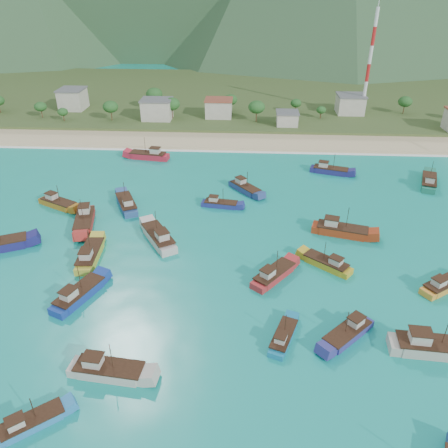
# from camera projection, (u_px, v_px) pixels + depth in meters

# --- Properties ---
(ground) EXTENTS (600.00, 600.00, 0.00)m
(ground) POSITION_uv_depth(u_px,v_px,m) (203.00, 288.00, 77.61)
(ground) COLOR #0B7C7F
(ground) RESTS_ON ground
(beach) EXTENTS (400.00, 18.00, 1.20)m
(beach) POSITION_uv_depth(u_px,v_px,m) (227.00, 141.00, 146.02)
(beach) COLOR beige
(beach) RESTS_ON ground
(land) EXTENTS (400.00, 110.00, 2.40)m
(land) POSITION_uv_depth(u_px,v_px,m) (234.00, 97.00, 198.84)
(land) COLOR #385123
(land) RESTS_ON ground
(surf_line) EXTENTS (400.00, 2.50, 0.08)m
(surf_line) POSITION_uv_depth(u_px,v_px,m) (225.00, 151.00, 137.79)
(surf_line) COLOR white
(surf_line) RESTS_ON ground
(village) EXTENTS (212.67, 28.54, 7.45)m
(village) POSITION_uv_depth(u_px,v_px,m) (255.00, 108.00, 163.54)
(village) COLOR beige
(village) RESTS_ON ground
(vegetation) EXTENTS (276.61, 26.00, 8.53)m
(vegetation) POSITION_uv_depth(u_px,v_px,m) (227.00, 107.00, 164.38)
(vegetation) COLOR #235623
(vegetation) RESTS_ON ground
(radio_tower) EXTENTS (1.20, 1.20, 37.27)m
(radio_tower) POSITION_uv_depth(u_px,v_px,m) (369.00, 64.00, 158.54)
(radio_tower) COLOR red
(radio_tower) RESTS_ON ground
(boat_2) EXTENTS (9.58, 7.75, 5.69)m
(boat_2) POSITION_uv_depth(u_px,v_px,m) (444.00, 286.00, 77.28)
(boat_2) COLOR orange
(boat_2) RESTS_ON ground
(boat_4) EXTENTS (12.59, 4.59, 7.29)m
(boat_4) POSITION_uv_depth(u_px,v_px,m) (433.00, 347.00, 64.07)
(boat_4) COLOR #ABA699
(boat_4) RESTS_ON ground
(boat_5) EXTENTS (11.01, 4.30, 6.34)m
(boat_5) POSITION_uv_depth(u_px,v_px,m) (108.00, 371.00, 60.52)
(boat_5) COLOR #BAB4A8
(boat_5) RESTS_ON ground
(boat_6) EXTENTS (7.24, 11.24, 6.41)m
(boat_6) POSITION_uv_depth(u_px,v_px,m) (79.00, 295.00, 74.82)
(boat_6) COLOR navy
(boat_6) RESTS_ON ground
(boat_8) EXTENTS (10.63, 7.42, 6.13)m
(boat_8) POSITION_uv_depth(u_px,v_px,m) (58.00, 204.00, 104.66)
(boat_8) COLOR #AF6D1C
(boat_8) RESTS_ON ground
(boat_9) EXTENTS (11.01, 6.02, 6.24)m
(boat_9) POSITION_uv_depth(u_px,v_px,m) (330.00, 171.00, 122.23)
(boat_9) COLOR navy
(boat_9) RESTS_ON ground
(boat_11) EXTENTS (9.29, 8.21, 5.68)m
(boat_11) POSITION_uv_depth(u_px,v_px,m) (327.00, 264.00, 83.06)
(boat_11) COLOR gold
(boat_11) RESTS_ON ground
(boat_12) EXTENTS (8.87, 9.83, 6.06)m
(boat_12) POSITION_uv_depth(u_px,v_px,m) (245.00, 189.00, 112.09)
(boat_12) COLOR navy
(boat_12) RESTS_ON ground
(boat_13) EXTENTS (9.37, 12.16, 7.14)m
(boat_13) POSITION_uv_depth(u_px,v_px,m) (159.00, 238.00, 90.80)
(boat_13) COLOR #BCB2AB
(boat_13) RESTS_ON ground
(boat_16) EXTENTS (6.13, 12.54, 7.12)m
(boat_16) POSITION_uv_depth(u_px,v_px,m) (85.00, 221.00, 96.98)
(boat_16) COLOR #AE2A25
(boat_16) RESTS_ON ground
(boat_17) EXTENTS (9.13, 8.95, 5.83)m
(boat_17) POSITION_uv_depth(u_px,v_px,m) (348.00, 334.00, 66.90)
(boat_17) COLOR navy
(boat_17) RESTS_ON ground
(boat_18) EXTENTS (12.40, 6.53, 7.03)m
(boat_18) POSITION_uv_depth(u_px,v_px,m) (341.00, 231.00, 93.33)
(boat_18) COLOR #953014
(boat_18) RESTS_ON ground
(boat_19) EXTENTS (8.22, 7.12, 4.99)m
(boat_19) POSITION_uv_depth(u_px,v_px,m) (31.00, 423.00, 53.73)
(boat_19) COLOR #2778BB
(boat_19) RESTS_ON ground
(boat_22) EXTENTS (5.16, 8.65, 4.91)m
(boat_22) POSITION_uv_depth(u_px,v_px,m) (283.00, 338.00, 66.41)
(boat_22) COLOR #127099
(boat_22) RESTS_ON ground
(boat_23) EXTENTS (8.77, 9.92, 6.07)m
(boat_23) POSITION_uv_depth(u_px,v_px,m) (274.00, 275.00, 79.83)
(boat_23) COLOR #A72628
(boat_23) RESTS_ON ground
(boat_24) EXTENTS (7.80, 11.53, 6.61)m
(boat_24) POSITION_uv_depth(u_px,v_px,m) (127.00, 204.00, 104.20)
(boat_24) COLOR #284A83
(boat_24) RESTS_ON ground
(boat_25) EXTENTS (7.10, 12.03, 6.83)m
(boat_25) POSITION_uv_depth(u_px,v_px,m) (429.00, 182.00, 115.12)
(boat_25) COLOR #186A53
(boat_25) RESTS_ON ground
(boat_30) EXTENTS (12.31, 5.32, 7.04)m
(boat_30) POSITION_uv_depth(u_px,v_px,m) (149.00, 156.00, 131.78)
(boat_30) COLOR #B51E32
(boat_30) RESTS_ON ground
(boat_32) EXTENTS (4.02, 11.32, 6.57)m
(boat_32) POSITION_uv_depth(u_px,v_px,m) (90.00, 256.00, 85.22)
(boat_32) COLOR gold
(boat_32) RESTS_ON ground
(boat_33) EXTENTS (9.08, 3.89, 5.19)m
(boat_33) POSITION_uv_depth(u_px,v_px,m) (220.00, 204.00, 104.71)
(boat_33) COLOR navy
(boat_33) RESTS_ON ground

